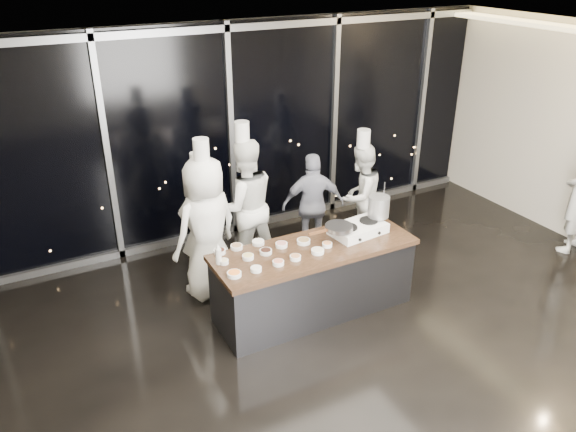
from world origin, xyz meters
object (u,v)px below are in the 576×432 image
(guest, at_px, (313,205))
(chef_center, at_px, (245,205))
(demo_counter, at_px, (314,279))
(stock_pot, at_px, (379,206))
(stove, at_px, (358,229))
(chef_far_left, at_px, (203,228))
(frying_pan, at_px, (338,228))
(chef_left, at_px, (207,228))
(chef_right, at_px, (360,195))

(guest, bearing_deg, chef_center, 14.87)
(demo_counter, xyz_separation_m, stock_pot, (0.99, 0.12, 0.72))
(stove, height_order, chef_far_left, chef_far_left)
(stove, xyz_separation_m, stock_pot, (0.33, 0.05, 0.21))
(frying_pan, relative_size, chef_left, 0.29)
(chef_left, bearing_deg, guest, 172.60)
(stove, xyz_separation_m, chef_left, (-1.63, 0.94, -0.02))
(guest, bearing_deg, stove, 105.31)
(guest, distance_m, chef_right, 0.76)
(stove, xyz_separation_m, chef_right, (0.84, 1.17, -0.17))
(chef_far_left, height_order, chef_right, chef_far_left)
(frying_pan, xyz_separation_m, stock_pot, (0.64, 0.09, 0.10))
(guest, bearing_deg, demo_counter, 79.66)
(demo_counter, bearing_deg, stock_pot, 6.65)
(chef_center, bearing_deg, stock_pot, 138.73)
(demo_counter, bearing_deg, chef_center, 101.70)
(stock_pot, bearing_deg, chef_center, 135.06)
(frying_pan, relative_size, chef_far_left, 0.32)
(chef_left, distance_m, guest, 1.76)
(chef_center, bearing_deg, chef_left, 33.31)
(frying_pan, bearing_deg, stock_pot, 1.38)
(chef_far_left, xyz_separation_m, chef_center, (0.67, 0.18, 0.11))
(demo_counter, bearing_deg, frying_pan, 4.54)
(frying_pan, xyz_separation_m, guest, (0.40, 1.28, -0.30))
(chef_far_left, bearing_deg, guest, -164.31)
(stove, xyz_separation_m, chef_far_left, (-1.62, 1.15, -0.13))
(chef_center, height_order, chef_right, chef_center)
(frying_pan, bearing_deg, chef_left, 137.31)
(chef_right, bearing_deg, stove, 34.49)
(chef_right, bearing_deg, demo_counter, 19.54)
(chef_right, bearing_deg, chef_left, -14.52)
(frying_pan, height_order, chef_left, chef_left)
(stove, bearing_deg, chef_left, 143.81)
(chef_center, bearing_deg, guest, 179.39)
(chef_center, bearing_deg, demo_counter, 105.38)
(chef_left, bearing_deg, chef_right, 167.58)
(chef_left, relative_size, chef_center, 1.00)
(demo_counter, relative_size, chef_right, 1.37)
(chef_far_left, relative_size, chef_center, 0.88)
(chef_left, bearing_deg, chef_far_left, -112.49)
(chef_left, relative_size, chef_right, 1.17)
(stove, xyz_separation_m, chef_center, (-0.95, 1.33, -0.02))
(demo_counter, bearing_deg, chef_far_left, 128.35)
(demo_counter, height_order, stock_pot, stock_pot)
(chef_far_left, bearing_deg, chef_right, -167.28)
(frying_pan, distance_m, chef_left, 1.64)
(chef_left, height_order, guest, chef_left)
(demo_counter, distance_m, chef_left, 1.48)
(frying_pan, bearing_deg, chef_far_left, 131.33)
(chef_far_left, distance_m, guest, 1.71)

